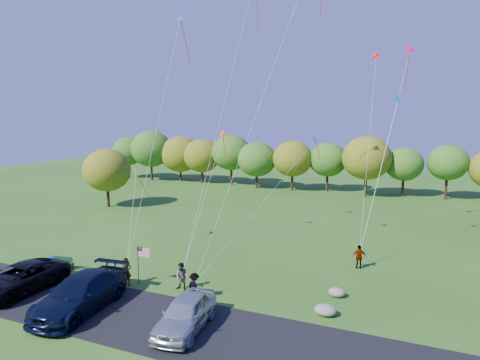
% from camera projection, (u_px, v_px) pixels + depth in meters
% --- Properties ---
extents(ground, '(140.00, 140.00, 0.00)m').
position_uv_depth(ground, '(196.00, 294.00, 26.29)').
color(ground, '#295518').
rests_on(ground, ground).
extents(asphalt_lane, '(44.00, 6.00, 0.06)m').
position_uv_depth(asphalt_lane, '(159.00, 322.00, 22.66)').
color(asphalt_lane, black).
rests_on(asphalt_lane, ground).
extents(treeline, '(76.36, 27.97, 8.40)m').
position_uv_depth(treeline, '(315.00, 160.00, 58.89)').
color(treeline, '#352413').
rests_on(treeline, ground).
extents(minivan_dark, '(2.92, 6.14, 1.69)m').
position_uv_depth(minivan_dark, '(20.00, 278.00, 26.35)').
color(minivan_dark, black).
rests_on(minivan_dark, asphalt_lane).
extents(minivan_navy, '(3.33, 6.86, 1.92)m').
position_uv_depth(minivan_navy, '(80.00, 293.00, 23.85)').
color(minivan_navy, black).
rests_on(minivan_navy, asphalt_lane).
extents(minivan_silver, '(2.65, 5.22, 1.71)m').
position_uv_depth(minivan_silver, '(185.00, 313.00, 21.69)').
color(minivan_silver, '#B2B9BE').
rests_on(minivan_silver, asphalt_lane).
extents(flyer_a, '(0.78, 0.67, 1.80)m').
position_uv_depth(flyer_a, '(126.00, 272.00, 27.52)').
color(flyer_a, '#4C4C59').
rests_on(flyer_a, ground).
extents(flyer_b, '(0.86, 0.68, 1.75)m').
position_uv_depth(flyer_b, '(182.00, 277.00, 26.74)').
color(flyer_b, '#4C4C59').
rests_on(flyer_b, ground).
extents(flyer_c, '(1.23, 1.01, 1.65)m').
position_uv_depth(flyer_c, '(194.00, 287.00, 25.29)').
color(flyer_c, '#4C4C59').
rests_on(flyer_c, ground).
extents(flyer_d, '(1.09, 0.71, 1.72)m').
position_uv_depth(flyer_d, '(359.00, 257.00, 30.51)').
color(flyer_d, '#4C4C59').
rests_on(flyer_d, ground).
extents(park_bench, '(1.69, 0.57, 0.94)m').
position_uv_depth(park_bench, '(63.00, 262.00, 30.46)').
color(park_bench, '#13351F').
rests_on(park_bench, ground).
extents(trash_barrel, '(0.56, 0.56, 0.83)m').
position_uv_depth(trash_barrel, '(51.00, 263.00, 30.43)').
color(trash_barrel, '#0E37D4').
rests_on(trash_barrel, ground).
extents(flag_assembly, '(0.94, 0.61, 2.55)m').
position_uv_depth(flag_assembly, '(141.00, 256.00, 27.46)').
color(flag_assembly, black).
rests_on(flag_assembly, ground).
extents(boulder_near, '(1.22, 0.95, 0.61)m').
position_uv_depth(boulder_near, '(325.00, 310.00, 23.39)').
color(boulder_near, gray).
rests_on(boulder_near, ground).
extents(boulder_far, '(1.02, 0.85, 0.53)m').
position_uv_depth(boulder_far, '(337.00, 292.00, 25.84)').
color(boulder_far, gray).
rests_on(boulder_far, ground).
extents(kites_aloft, '(26.39, 11.92, 18.59)m').
position_uv_depth(kites_aloft, '(297.00, 27.00, 34.63)').
color(kites_aloft, '#E21944').
rests_on(kites_aloft, ground).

